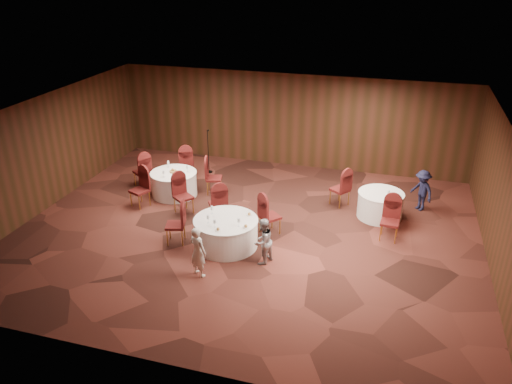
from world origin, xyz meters
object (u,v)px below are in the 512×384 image
(mic_stand, at_px, (209,160))
(man_c, at_px, (422,190))
(table_main, at_px, (226,232))
(woman_b, at_px, (263,241))
(table_left, at_px, (174,183))
(woman_a, at_px, (198,252))
(table_right, at_px, (380,205))

(mic_stand, xyz_separation_m, man_c, (6.87, -0.91, 0.18))
(table_main, distance_m, man_c, 5.86)
(table_main, xyz_separation_m, woman_b, (1.10, -0.49, 0.20))
(table_left, distance_m, woman_a, 4.48)
(woman_b, bearing_deg, table_right, 164.05)
(mic_stand, distance_m, woman_a, 6.12)
(table_right, height_order, woman_b, woman_b)
(woman_b, bearing_deg, man_c, 160.15)
(table_left, bearing_deg, table_right, 2.56)
(table_right, bearing_deg, mic_stand, 163.59)
(mic_stand, height_order, man_c, mic_stand)
(table_main, xyz_separation_m, woman_a, (-0.17, -1.40, 0.25))
(table_right, relative_size, woman_b, 1.09)
(table_main, relative_size, woman_b, 1.40)
(table_left, height_order, woman_b, woman_b)
(table_right, bearing_deg, table_main, -143.49)
(mic_stand, height_order, woman_a, mic_stand)
(table_left, bearing_deg, woman_a, -58.23)
(table_main, height_order, woman_a, woman_a)
(table_main, relative_size, table_right, 1.28)
(man_c, bearing_deg, woman_b, -84.43)
(table_main, bearing_deg, mic_stand, 116.25)
(table_right, xyz_separation_m, woman_b, (-2.52, -3.17, 0.20))
(table_main, distance_m, woman_a, 1.43)
(mic_stand, xyz_separation_m, woman_a, (1.99, -5.78, 0.19))
(man_c, bearing_deg, mic_stand, -139.55)
(woman_a, height_order, man_c, woman_a)
(mic_stand, relative_size, woman_a, 1.20)
(table_left, bearing_deg, mic_stand, 79.51)
(woman_b, bearing_deg, mic_stand, -123.64)
(table_left, height_order, table_right, same)
(table_right, xyz_separation_m, mic_stand, (-5.78, 1.70, 0.05))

